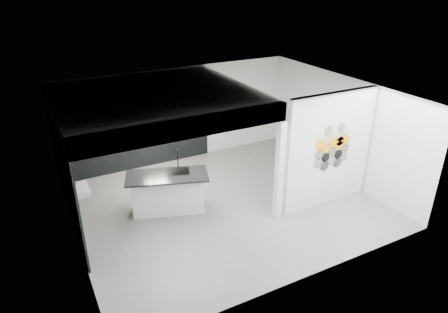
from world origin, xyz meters
TOP-DOWN VIEW (x-y plane):
  - floor at (0.00, 0.00)m, footprint 7.00×6.00m
  - partition_panel at (2.23, -1.00)m, footprint 2.45×0.15m
  - bay_clad_back at (-1.30, 2.97)m, footprint 4.40×0.04m
  - bay_clad_left at (-3.47, 1.00)m, footprint 0.04×4.00m
  - bulkhead at (-1.30, 1.00)m, footprint 4.40×4.00m
  - corner_column at (0.82, -1.00)m, footprint 0.16×0.16m
  - fascia_beam at (-1.30, -0.92)m, footprint 4.40×0.16m
  - wall_basin at (-3.24, 0.80)m, footprint 0.40×0.60m
  - display_shelf at (-1.20, 2.87)m, footprint 3.00×0.15m
  - kitchen_island at (-1.34, 0.39)m, footprint 2.04×1.39m
  - stockpot at (-2.40, 2.87)m, footprint 0.29×0.29m
  - kettle at (-0.07, 2.87)m, footprint 0.20×0.20m
  - glass_bowl at (0.15, 2.87)m, footprint 0.17×0.17m
  - glass_vase at (0.15, 2.87)m, footprint 0.10×0.10m
  - bottle_dark at (-1.59, 2.87)m, footprint 0.08×0.08m
  - utensil_cup at (-2.05, 2.87)m, footprint 0.10×0.10m
  - hex_tile_cluster at (2.26, -1.09)m, footprint 1.04×0.02m

SIDE VIEW (x-z plane):
  - floor at x=0.00m, z-range -0.01..0.00m
  - kitchen_island at x=-1.34m, z-range -0.25..1.27m
  - wall_basin at x=-3.24m, z-range 0.79..0.91m
  - bay_clad_back at x=-1.30m, z-range 0.00..2.35m
  - bay_clad_left at x=-3.47m, z-range 0.00..2.35m
  - corner_column at x=0.82m, z-range 0.00..2.35m
  - display_shelf at x=-1.20m, z-range 1.28..1.32m
  - glass_bowl at x=0.15m, z-range 1.32..1.41m
  - utensil_cup at x=-2.05m, z-range 1.32..1.43m
  - glass_vase at x=0.15m, z-range 1.32..1.45m
  - kettle at x=-0.07m, z-range 1.32..1.46m
  - partition_panel at x=2.23m, z-range 0.00..2.80m
  - bottle_dark at x=-1.59m, z-range 1.32..1.49m
  - stockpot at x=-2.40m, z-range 1.32..1.51m
  - hex_tile_cluster at x=2.26m, z-range 0.92..2.09m
  - bulkhead at x=-1.30m, z-range 2.35..2.75m
  - fascia_beam at x=-1.30m, z-range 2.35..2.75m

